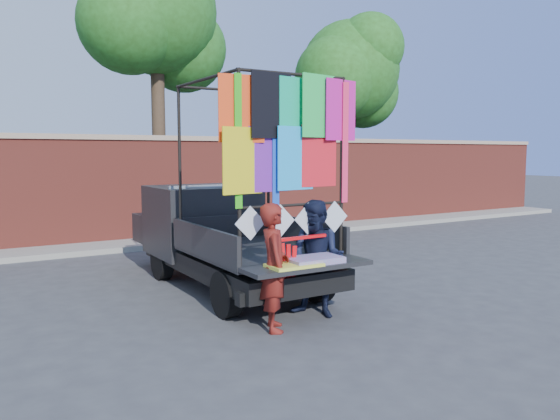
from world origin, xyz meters
TOP-DOWN VIEW (x-y plane):
  - ground at (0.00, 0.00)m, footprint 90.00×90.00m
  - brick_wall at (0.00, 7.00)m, footprint 30.00×0.45m
  - curb at (0.00, 6.30)m, footprint 30.00×1.20m
  - tree_mid at (1.02, 8.12)m, footprint 4.20×3.30m
  - tree_right at (7.52, 8.12)m, footprint 4.20×3.30m
  - pickup_truck at (-0.08, 2.25)m, footprint 2.02×5.08m
  - woman at (-0.54, -0.52)m, footprint 0.57×0.68m
  - man at (0.25, -0.32)m, footprint 0.91×0.96m
  - streamer_bundle at (-0.25, -0.43)m, footprint 0.93×0.10m

SIDE VIEW (x-z plane):
  - ground at x=0.00m, z-range 0.00..0.00m
  - curb at x=0.00m, z-range 0.00..0.12m
  - man at x=0.25m, z-range 0.00..1.57m
  - woman at x=-0.54m, z-range 0.00..1.58m
  - pickup_truck at x=-0.08m, z-range -0.79..2.41m
  - streamer_bundle at x=-0.25m, z-range 0.60..1.24m
  - brick_wall at x=0.00m, z-range 0.02..2.63m
  - tree_right at x=7.52m, z-range 1.44..8.06m
  - tree_mid at x=1.02m, z-range 1.83..9.56m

